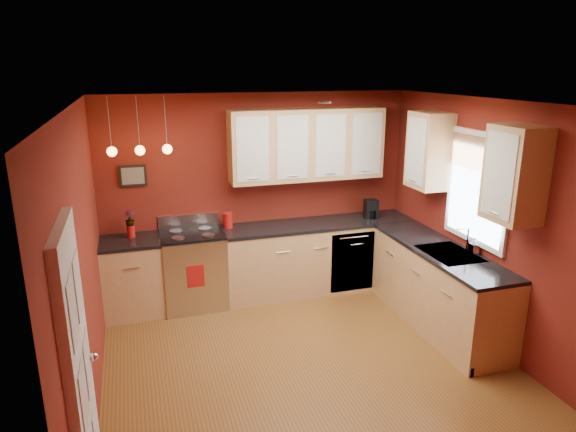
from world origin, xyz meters
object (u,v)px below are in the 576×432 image
object	(u,v)px
gas_range	(194,269)
red_canister	(228,220)
coffee_maker	(371,209)
soap_pump	(474,246)
sink	(449,255)

from	to	relation	value
gas_range	red_canister	size ratio (longest dim) A/B	5.73
coffee_maker	soap_pump	xyz separation A→B (m)	(0.44, -1.61, -0.02)
sink	soap_pump	size ratio (longest dim) A/B	3.66
gas_range	sink	xyz separation A→B (m)	(2.62, -1.50, 0.43)
gas_range	soap_pump	distance (m)	3.32
red_canister	soap_pump	world-z (taller)	red_canister
sink	coffee_maker	bearing A→B (deg)	98.37
coffee_maker	soap_pump	bearing A→B (deg)	-71.64
coffee_maker	soap_pump	distance (m)	1.67
gas_range	coffee_maker	size ratio (longest dim) A/B	4.49
soap_pump	gas_range	bearing A→B (deg)	150.44
soap_pump	sink	bearing A→B (deg)	153.20
red_canister	soap_pump	distance (m)	2.94
gas_range	red_canister	xyz separation A→B (m)	(0.47, 0.12, 0.56)
gas_range	coffee_maker	xyz separation A→B (m)	(2.40, -0.00, 0.57)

